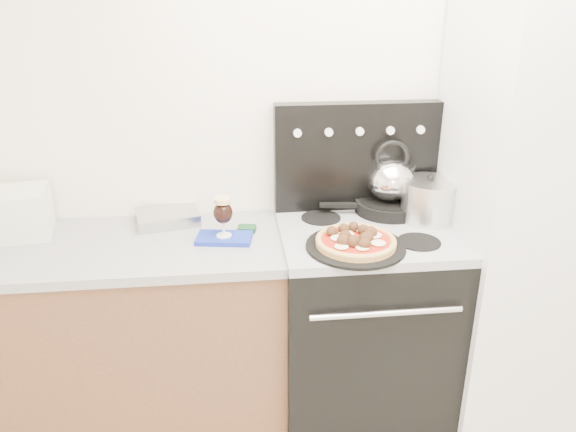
{
  "coord_description": "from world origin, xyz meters",
  "views": [
    {
      "loc": [
        -0.51,
        -1.0,
        1.91
      ],
      "look_at": [
        -0.28,
        1.05,
        1.05
      ],
      "focal_mm": 35.0,
      "sensor_mm": 36.0,
      "label": 1
    }
  ],
  "objects": [
    {
      "name": "toaster_oven",
      "position": [
        -1.45,
        1.33,
        1.0
      ],
      "size": [
        0.36,
        0.29,
        0.2
      ],
      "primitive_type": "cube",
      "rotation": [
        0.0,
        0.0,
        0.15
      ],
      "color": "silver",
      "rests_on": "countertop"
    },
    {
      "name": "countertop",
      "position": [
        -1.02,
        1.2,
        0.88
      ],
      "size": [
        1.48,
        0.63,
        0.04
      ],
      "primitive_type": "cube",
      "color": "#9D9DA2",
      "rests_on": "base_cabinet"
    },
    {
      "name": "base_cabinet",
      "position": [
        -1.02,
        1.2,
        0.43
      ],
      "size": [
        1.45,
        0.6,
        0.86
      ],
      "primitive_type": "cube",
      "color": "brown",
      "rests_on": "ground"
    },
    {
      "name": "cooktop",
      "position": [
        0.08,
        1.18,
        0.9
      ],
      "size": [
        0.76,
        0.65,
        0.04
      ],
      "primitive_type": "cube",
      "color": "#ADADB2",
      "rests_on": "stove_body"
    },
    {
      "name": "fridge",
      "position": [
        0.78,
        1.15,
        0.95
      ],
      "size": [
        0.64,
        0.68,
        1.9
      ],
      "primitive_type": "cube",
      "color": "silver",
      "rests_on": "ground"
    },
    {
      "name": "oven_mitt",
      "position": [
        -0.54,
        1.18,
        0.91
      ],
      "size": [
        0.25,
        0.17,
        0.02
      ],
      "primitive_type": "cube",
      "rotation": [
        0.0,
        0.0,
        -0.17
      ],
      "color": "#192EAD",
      "rests_on": "countertop"
    },
    {
      "name": "beer_glass",
      "position": [
        -0.54,
        1.18,
        1.01
      ],
      "size": [
        0.09,
        0.09,
        0.18
      ],
      "primitive_type": null,
      "rotation": [
        0.0,
        0.0,
        0.13
      ],
      "color": "black",
      "rests_on": "oven_mitt"
    },
    {
      "name": "foil_sheet",
      "position": [
        -0.79,
        1.4,
        0.93
      ],
      "size": [
        0.31,
        0.25,
        0.05
      ],
      "primitive_type": "cube",
      "rotation": [
        0.0,
        0.0,
        0.21
      ],
      "color": "silver",
      "rests_on": "countertop"
    },
    {
      "name": "pizza",
      "position": [
        -0.01,
        1.0,
        0.96
      ],
      "size": [
        0.33,
        0.33,
        0.05
      ],
      "primitive_type": null,
      "rotation": [
        0.0,
        0.0,
        -0.01
      ],
      "color": "#E3A055",
      "rests_on": "pizza_pan"
    },
    {
      "name": "tea_kettle",
      "position": [
        0.23,
        1.37,
        1.1
      ],
      "size": [
        0.28,
        0.28,
        0.24
      ],
      "primitive_type": null,
      "rotation": [
        0.0,
        0.0,
        0.33
      ],
      "color": "silver",
      "rests_on": "skillet"
    },
    {
      "name": "stove_body",
      "position": [
        0.08,
        1.18,
        0.44
      ],
      "size": [
        0.76,
        0.65,
        0.88
      ],
      "primitive_type": "cube",
      "color": "black",
      "rests_on": "ground"
    },
    {
      "name": "room_shell",
      "position": [
        0.0,
        0.29,
        1.25
      ],
      "size": [
        3.52,
        3.01,
        2.52
      ],
      "color": "beige",
      "rests_on": "ground"
    },
    {
      "name": "skillet",
      "position": [
        0.23,
        1.37,
        0.95
      ],
      "size": [
        0.35,
        0.35,
        0.06
      ],
      "primitive_type": "cylinder",
      "rotation": [
        0.0,
        0.0,
        -0.13
      ],
      "color": "black",
      "rests_on": "cooktop"
    },
    {
      "name": "backguard",
      "position": [
        0.08,
        1.45,
        1.17
      ],
      "size": [
        0.76,
        0.08,
        0.5
      ],
      "primitive_type": "cube",
      "color": "black",
      "rests_on": "cooktop"
    },
    {
      "name": "stock_pot",
      "position": [
        0.37,
        1.26,
        1.01
      ],
      "size": [
        0.28,
        0.28,
        0.18
      ],
      "primitive_type": "cylinder",
      "rotation": [
        0.0,
        0.0,
        0.17
      ],
      "color": "silver",
      "rests_on": "cooktop"
    },
    {
      "name": "pizza_pan",
      "position": [
        -0.01,
        1.0,
        0.93
      ],
      "size": [
        0.42,
        0.42,
        0.01
      ],
      "primitive_type": "cylinder",
      "rotation": [
        0.0,
        0.0,
        0.03
      ],
      "color": "black",
      "rests_on": "cooktop"
    }
  ]
}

